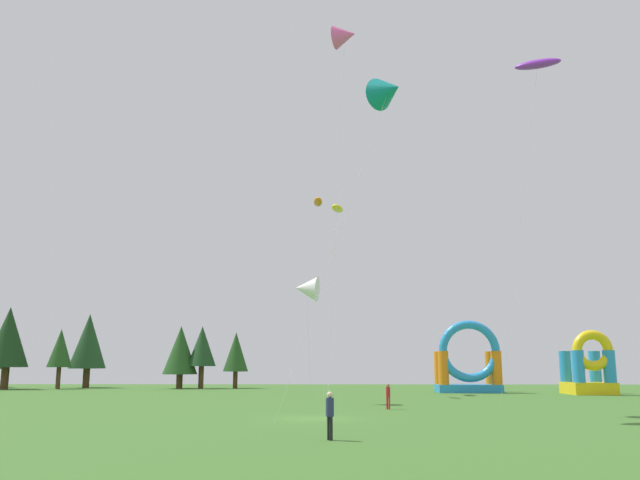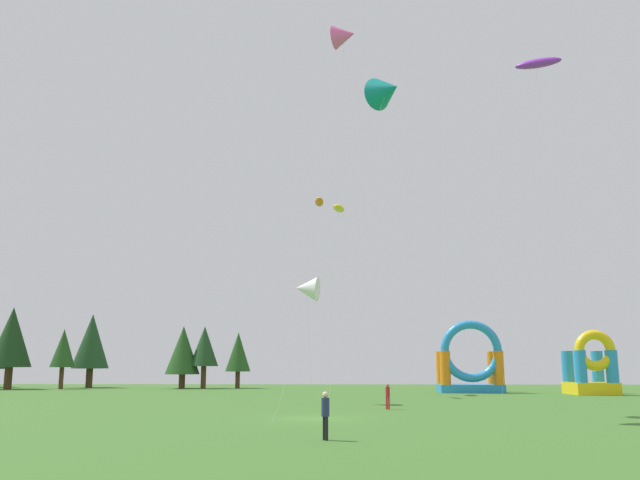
{
  "view_description": "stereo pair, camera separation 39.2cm",
  "coord_description": "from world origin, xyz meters",
  "px_view_note": "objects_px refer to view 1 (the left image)",
  "views": [
    {
      "loc": [
        1.17,
        -36.92,
        2.92
      ],
      "look_at": [
        0.0,
        11.06,
        11.89
      ],
      "focal_mm": 37.21,
      "sensor_mm": 36.0,
      "label": 1
    },
    {
      "loc": [
        1.56,
        -36.91,
        2.92
      ],
      "look_at": [
        0.0,
        11.06,
        11.89
      ],
      "focal_mm": 37.21,
      "sensor_mm": 36.0,
      "label": 2
    }
  ],
  "objects_px": {
    "kite_teal_delta": "(388,91)",
    "kite_purple_parafoil": "(538,64)",
    "kite_orange_parafoil": "(318,202)",
    "kite_white_delta": "(306,289)",
    "person_midfield": "(330,411)",
    "person_near_camera": "(388,394)",
    "kite_pink_delta": "(345,36)",
    "kite_yellow_parafoil": "(337,209)",
    "inflatable_yellow_castle": "(589,372)",
    "inflatable_red_slide": "(469,366)"
  },
  "relations": [
    {
      "from": "kite_teal_delta",
      "to": "kite_purple_parafoil",
      "type": "xyz_separation_m",
      "value": [
        12.13,
        9.79,
        6.21
      ]
    },
    {
      "from": "kite_orange_parafoil",
      "to": "kite_white_delta",
      "type": "relative_size",
      "value": 1.96
    },
    {
      "from": "person_midfield",
      "to": "person_near_camera",
      "type": "relative_size",
      "value": 1.12
    },
    {
      "from": "kite_pink_delta",
      "to": "person_near_camera",
      "type": "distance_m",
      "value": 24.89
    },
    {
      "from": "kite_purple_parafoil",
      "to": "person_near_camera",
      "type": "height_order",
      "value": "kite_purple_parafoil"
    },
    {
      "from": "kite_orange_parafoil",
      "to": "kite_white_delta",
      "type": "height_order",
      "value": "kite_orange_parafoil"
    },
    {
      "from": "kite_yellow_parafoil",
      "to": "person_midfield",
      "type": "distance_m",
      "value": 44.67
    },
    {
      "from": "kite_pink_delta",
      "to": "inflatable_yellow_castle",
      "type": "distance_m",
      "value": 40.37
    },
    {
      "from": "kite_pink_delta",
      "to": "kite_white_delta",
      "type": "xyz_separation_m",
      "value": [
        -2.98,
        7.52,
        -17.09
      ]
    },
    {
      "from": "kite_orange_parafoil",
      "to": "kite_pink_delta",
      "type": "xyz_separation_m",
      "value": [
        2.42,
        -19.25,
        7.34
      ]
    },
    {
      "from": "kite_purple_parafoil",
      "to": "kite_white_delta",
      "type": "bearing_deg",
      "value": 167.81
    },
    {
      "from": "kite_white_delta",
      "to": "inflatable_red_slide",
      "type": "relative_size",
      "value": 1.32
    },
    {
      "from": "kite_white_delta",
      "to": "person_near_camera",
      "type": "bearing_deg",
      "value": -49.37
    },
    {
      "from": "person_near_camera",
      "to": "kite_purple_parafoil",
      "type": "bearing_deg",
      "value": 44.82
    },
    {
      "from": "kite_white_delta",
      "to": "inflatable_yellow_castle",
      "type": "xyz_separation_m",
      "value": [
        26.75,
        15.07,
        -6.46
      ]
    },
    {
      "from": "kite_pink_delta",
      "to": "kite_yellow_parafoil",
      "type": "bearing_deg",
      "value": 91.25
    },
    {
      "from": "inflatable_yellow_castle",
      "to": "person_near_camera",
      "type": "bearing_deg",
      "value": -134.27
    },
    {
      "from": "person_midfield",
      "to": "inflatable_yellow_castle",
      "type": "distance_m",
      "value": 46.5
    },
    {
      "from": "person_midfield",
      "to": "kite_teal_delta",
      "type": "bearing_deg",
      "value": 131.14
    },
    {
      "from": "kite_pink_delta",
      "to": "person_near_camera",
      "type": "bearing_deg",
      "value": 19.33
    },
    {
      "from": "kite_yellow_parafoil",
      "to": "kite_teal_delta",
      "type": "bearing_deg",
      "value": -84.33
    },
    {
      "from": "person_midfield",
      "to": "kite_orange_parafoil",
      "type": "bearing_deg",
      "value": 151.23
    },
    {
      "from": "kite_pink_delta",
      "to": "inflatable_red_slide",
      "type": "height_order",
      "value": "kite_pink_delta"
    },
    {
      "from": "person_midfield",
      "to": "inflatable_red_slide",
      "type": "xyz_separation_m",
      "value": [
        13.88,
        43.18,
        1.61
      ]
    },
    {
      "from": "kite_orange_parafoil",
      "to": "kite_purple_parafoil",
      "type": "relative_size",
      "value": 0.73
    },
    {
      "from": "kite_white_delta",
      "to": "inflatable_red_slide",
      "type": "distance_m",
      "value": 25.39
    },
    {
      "from": "kite_pink_delta",
      "to": "person_midfield",
      "type": "relative_size",
      "value": 14.42
    },
    {
      "from": "kite_purple_parafoil",
      "to": "person_midfield",
      "type": "bearing_deg",
      "value": -127.2
    },
    {
      "from": "kite_white_delta",
      "to": "person_midfield",
      "type": "distance_m",
      "value": 25.52
    },
    {
      "from": "kite_teal_delta",
      "to": "person_near_camera",
      "type": "bearing_deg",
      "value": 88.46
    },
    {
      "from": "person_midfield",
      "to": "inflatable_red_slide",
      "type": "height_order",
      "value": "inflatable_red_slide"
    },
    {
      "from": "kite_teal_delta",
      "to": "person_midfield",
      "type": "xyz_separation_m",
      "value": [
        -3.43,
        -10.71,
        -17.85
      ]
    },
    {
      "from": "kite_yellow_parafoil",
      "to": "kite_teal_delta",
      "type": "relative_size",
      "value": 0.97
    },
    {
      "from": "kite_purple_parafoil",
      "to": "person_midfield",
      "type": "distance_m",
      "value": 35.23
    },
    {
      "from": "kite_orange_parafoil",
      "to": "kite_pink_delta",
      "type": "distance_m",
      "value": 20.74
    },
    {
      "from": "kite_purple_parafoil",
      "to": "kite_white_delta",
      "type": "xyz_separation_m",
      "value": [
        -17.59,
        3.8,
        -16.53
      ]
    },
    {
      "from": "kite_yellow_parafoil",
      "to": "kite_white_delta",
      "type": "height_order",
      "value": "kite_yellow_parafoil"
    },
    {
      "from": "kite_purple_parafoil",
      "to": "inflatable_yellow_castle",
      "type": "distance_m",
      "value": 31.12
    },
    {
      "from": "person_near_camera",
      "to": "inflatable_yellow_castle",
      "type": "relative_size",
      "value": 0.27
    },
    {
      "from": "kite_yellow_parafoil",
      "to": "kite_purple_parafoil",
      "type": "distance_m",
      "value": 26.22
    },
    {
      "from": "person_midfield",
      "to": "inflatable_red_slide",
      "type": "relative_size",
      "value": 0.25
    },
    {
      "from": "person_midfield",
      "to": "person_near_camera",
      "type": "xyz_separation_m",
      "value": [
        3.62,
        17.72,
        -0.12
      ]
    },
    {
      "from": "kite_purple_parafoil",
      "to": "inflatable_yellow_castle",
      "type": "relative_size",
      "value": 4.22
    },
    {
      "from": "kite_pink_delta",
      "to": "inflatable_yellow_castle",
      "type": "xyz_separation_m",
      "value": [
        23.77,
        22.58,
        -23.55
      ]
    },
    {
      "from": "kite_purple_parafoil",
      "to": "kite_white_delta",
      "type": "height_order",
      "value": "kite_purple_parafoil"
    },
    {
      "from": "person_midfield",
      "to": "inflatable_yellow_castle",
      "type": "relative_size",
      "value": 0.3
    },
    {
      "from": "kite_purple_parafoil",
      "to": "inflatable_yellow_castle",
      "type": "xyz_separation_m",
      "value": [
        9.16,
        18.87,
        -22.99
      ]
    },
    {
      "from": "kite_teal_delta",
      "to": "kite_pink_delta",
      "type": "height_order",
      "value": "kite_pink_delta"
    },
    {
      "from": "kite_white_delta",
      "to": "person_midfield",
      "type": "xyz_separation_m",
      "value": [
        2.03,
        -24.3,
        -7.53
      ]
    },
    {
      "from": "kite_pink_delta",
      "to": "inflatable_red_slide",
      "type": "bearing_deg",
      "value": 63.92
    }
  ]
}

